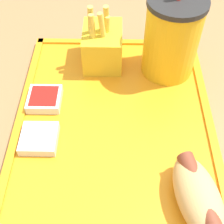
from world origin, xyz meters
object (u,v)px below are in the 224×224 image
object	(u,v)px
soda_cup	(170,37)
sauce_cup_mayo	(37,138)
fries_carton	(101,46)
sauce_cup_ketchup	(43,99)
hot_dog_far	(196,197)

from	to	relation	value
soda_cup	sauce_cup_mayo	world-z (taller)	soda_cup
fries_carton	sauce_cup_ketchup	size ratio (longest dim) A/B	2.19
soda_cup	fries_carton	bearing A→B (deg)	-98.60
hot_dog_far	sauce_cup_ketchup	xyz separation A→B (m)	(-0.17, -0.22, -0.02)
soda_cup	fries_carton	size ratio (longest dim) A/B	1.48
sauce_cup_ketchup	sauce_cup_mayo	bearing A→B (deg)	3.06
fries_carton	sauce_cup_ketchup	xyz separation A→B (m)	(0.10, -0.09, -0.03)
hot_dog_far	fries_carton	xyz separation A→B (m)	(-0.27, -0.13, 0.01)
hot_dog_far	sauce_cup_mayo	size ratio (longest dim) A/B	2.37
soda_cup	sauce_cup_mayo	xyz separation A→B (m)	(0.16, -0.20, -0.06)
soda_cup	hot_dog_far	distance (m)	0.26
sauce_cup_mayo	sauce_cup_ketchup	distance (m)	0.08
hot_dog_far	sauce_cup_mayo	world-z (taller)	hot_dog_far
hot_dog_far	sauce_cup_mayo	xyz separation A→B (m)	(-0.09, -0.21, -0.02)
soda_cup	hot_dog_far	bearing A→B (deg)	2.82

